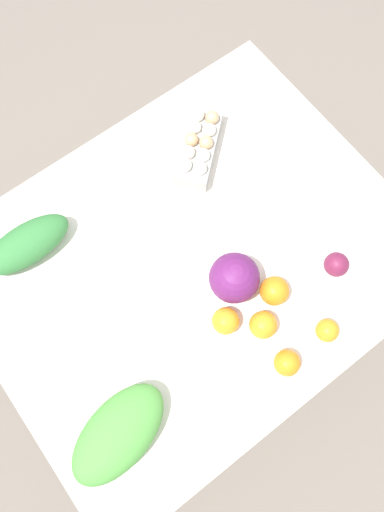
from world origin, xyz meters
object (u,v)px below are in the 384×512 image
object	(u,v)px
egg_carton	(199,146)
beet_root	(336,264)
cabbage_purple	(234,278)
orange_4	(226,321)
greens_bunch_beet_tops	(118,434)
orange_0	(274,291)
orange_1	(287,363)
orange_2	(263,325)
orange_3	(327,330)
greens_bunch_scallion	(27,244)

from	to	relation	value
egg_carton	beet_root	xyz separation A→B (m)	(0.08, -0.53, -0.01)
cabbage_purple	orange_4	size ratio (longest dim) A/B	1.85
greens_bunch_beet_tops	beet_root	distance (m)	0.75
beet_root	cabbage_purple	bearing A→B (deg)	152.65
orange_0	cabbage_purple	bearing A→B (deg)	128.59
orange_1	orange_4	bearing A→B (deg)	108.19
orange_4	egg_carton	bearing A→B (deg)	60.68
cabbage_purple	beet_root	bearing A→B (deg)	-27.35
greens_bunch_beet_tops	orange_1	world-z (taller)	greens_bunch_beet_tops
orange_2	orange_3	world-z (taller)	orange_2
egg_carton	greens_bunch_beet_tops	world-z (taller)	greens_bunch_beet_tops
greens_bunch_beet_tops	orange_4	bearing A→B (deg)	9.32
orange_3	orange_4	size ratio (longest dim) A/B	0.85
orange_3	orange_1	bearing A→B (deg)	-179.81
egg_carton	orange_1	xyz separation A→B (m)	(-0.20, -0.66, -0.01)
greens_bunch_scallion	orange_0	size ratio (longest dim) A/B	3.25
greens_bunch_beet_tops	greens_bunch_scallion	world-z (taller)	greens_bunch_beet_tops
beet_root	orange_2	size ratio (longest dim) A/B	0.92
beet_root	orange_3	world-z (taller)	beet_root
egg_carton	beet_root	size ratio (longest dim) A/B	3.70
cabbage_purple	orange_3	size ratio (longest dim) A/B	2.19
cabbage_purple	orange_1	size ratio (longest dim) A/B	1.96
cabbage_purple	orange_4	distance (m)	0.12
beet_root	orange_3	size ratio (longest dim) A/B	1.10
egg_carton	orange_3	size ratio (longest dim) A/B	4.08
beet_root	egg_carton	bearing A→B (deg)	99.05
cabbage_purple	orange_3	distance (m)	0.29
cabbage_purple	orange_2	size ratio (longest dim) A/B	1.83
egg_carton	beet_root	distance (m)	0.54
orange_0	orange_3	world-z (taller)	orange_0
greens_bunch_beet_tops	orange_1	size ratio (longest dim) A/B	4.07
greens_bunch_beet_tops	orange_3	xyz separation A→B (m)	(0.60, -0.12, -0.02)
greens_bunch_scallion	beet_root	xyz separation A→B (m)	(0.67, -0.57, -0.01)
egg_carton	greens_bunch_scallion	distance (m)	0.59
cabbage_purple	orange_2	xyz separation A→B (m)	(-0.01, -0.15, -0.03)
greens_bunch_scallion	orange_0	distance (m)	0.71
egg_carton	greens_bunch_beet_tops	xyz separation A→B (m)	(-0.66, -0.54, 0.00)
orange_2	greens_bunch_scallion	bearing A→B (deg)	124.03
orange_1	greens_bunch_scallion	bearing A→B (deg)	118.52
orange_2	orange_1	bearing A→B (deg)	-96.50
greens_bunch_beet_tops	orange_3	bearing A→B (deg)	-11.40
cabbage_purple	greens_bunch_beet_tops	distance (m)	0.50
greens_bunch_scallion	orange_4	bearing A→B (deg)	-58.13
egg_carton	beet_root	bearing A→B (deg)	-121.55
orange_2	orange_3	bearing A→B (deg)	-41.55
orange_0	orange_3	size ratio (longest dim) A/B	1.28
beet_root	orange_4	xyz separation A→B (m)	(-0.35, 0.06, 0.00)
egg_carton	greens_bunch_beet_tops	bearing A→B (deg)	178.54
orange_0	orange_4	distance (m)	0.16
orange_1	orange_3	xyz separation A→B (m)	(0.14, 0.00, -0.00)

